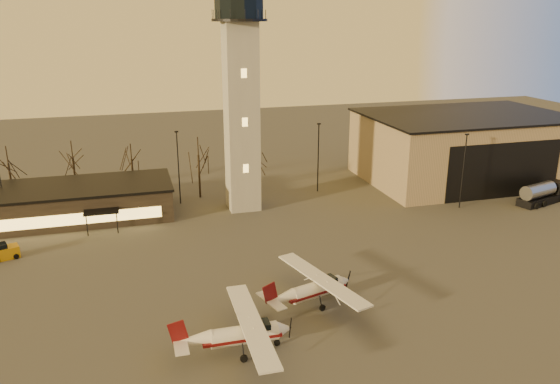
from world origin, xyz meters
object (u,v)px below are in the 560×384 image
(control_tower, at_px, (241,85))
(terminal, at_px, (70,202))
(cessna_front, at_px, (318,291))
(cessna_rear, at_px, (246,337))
(fuel_truck, at_px, (542,195))
(hangar, at_px, (463,147))
(service_cart, at_px, (4,253))

(control_tower, height_order, terminal, control_tower)
(terminal, distance_m, cessna_front, 36.95)
(cessna_rear, relative_size, fuel_truck, 1.48)
(cessna_rear, distance_m, fuel_truck, 52.04)
(hangar, bearing_deg, cessna_front, -138.56)
(cessna_front, bearing_deg, cessna_rear, -160.98)
(terminal, relative_size, fuel_truck, 3.03)
(hangar, distance_m, cessna_front, 46.84)
(hangar, bearing_deg, control_tower, -173.69)
(terminal, bearing_deg, service_cart, -118.40)
(hangar, height_order, cessna_rear, hangar)
(cessna_front, relative_size, cessna_rear, 0.97)
(hangar, bearing_deg, fuel_truck, -73.52)
(terminal, xyz_separation_m, service_cart, (-5.92, -10.95, -1.49))
(terminal, relative_size, cessna_front, 2.10)
(fuel_truck, bearing_deg, hangar, 90.76)
(service_cart, bearing_deg, terminal, 41.82)
(service_cart, bearing_deg, control_tower, -1.98)
(control_tower, bearing_deg, cessna_rear, -101.80)
(control_tower, distance_m, cessna_rear, 36.35)
(cessna_front, distance_m, fuel_truck, 42.69)
(hangar, xyz_separation_m, cessna_front, (-34.98, -30.89, -4.01))
(terminal, distance_m, service_cart, 12.54)
(terminal, bearing_deg, control_tower, -5.15)
(cessna_rear, bearing_deg, service_cart, 132.81)
(cessna_rear, xyz_separation_m, fuel_truck, (46.73, 22.91, 0.01))
(control_tower, xyz_separation_m, terminal, (-21.99, 1.98, -14.17))
(hangar, height_order, terminal, hangar)
(hangar, relative_size, fuel_truck, 3.64)
(hangar, xyz_separation_m, service_cart, (-63.91, -12.95, -4.49))
(hangar, height_order, cessna_front, hangar)
(fuel_truck, bearing_deg, service_cart, 163.89)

